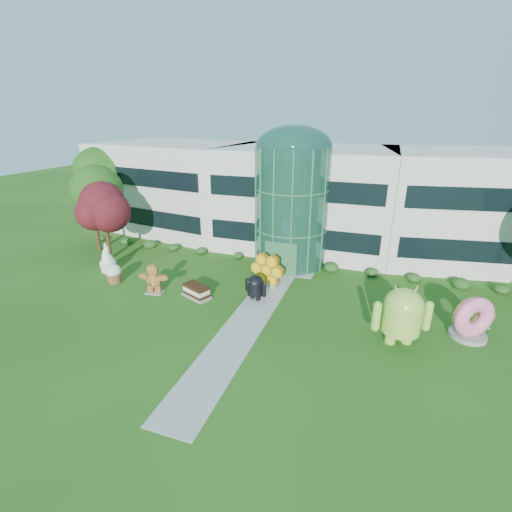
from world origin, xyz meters
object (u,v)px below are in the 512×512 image
(donut, at_px, (472,317))
(gingerbread, at_px, (154,279))
(android_black, at_px, (255,286))
(android_green, at_px, (403,312))

(donut, xyz_separation_m, gingerbread, (-20.49, -1.15, -0.19))
(android_black, distance_m, gingerbread, 7.39)
(gingerbread, bearing_deg, android_black, 3.33)
(android_green, relative_size, gingerbread, 1.59)
(android_green, distance_m, android_black, 9.72)
(android_black, distance_m, donut, 13.24)
(gingerbread, bearing_deg, donut, -4.86)
(donut, bearing_deg, gingerbread, 152.02)
(android_black, height_order, donut, donut)
(android_black, xyz_separation_m, gingerbread, (-7.25, -1.46, 0.07))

